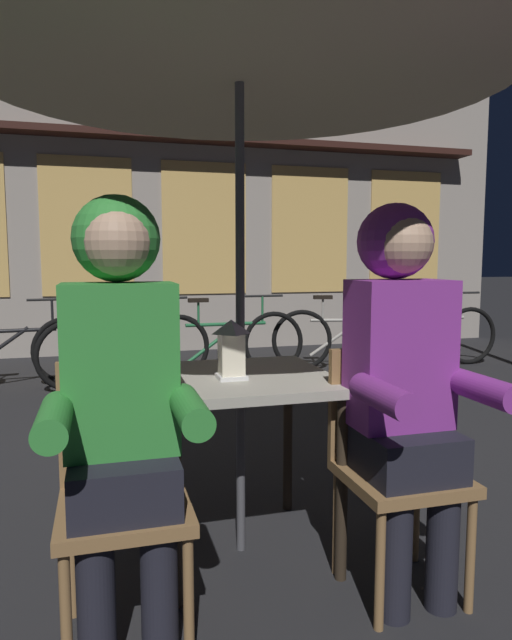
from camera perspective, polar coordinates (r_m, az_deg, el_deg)
name	(u,v)px	position (r m, az deg, el deg)	size (l,w,h in m)	color
ground_plane	(241,549)	(2.50, -1.56, -22.45)	(60.00, 60.00, 0.00)	#232326
cafe_table	(240,399)	(2.27, -1.61, -8.14)	(0.72, 0.72, 0.74)	#B2AD9E
patio_umbrella	(239,30)	(2.36, -1.72, 27.58)	(2.10, 2.10, 2.31)	#4C4C51
lantern	(231,348)	(2.15, -2.56, -2.87)	(0.11, 0.11, 0.23)	white
chair_left	(123,483)	(1.90, -13.48, -15.93)	(0.40, 0.40, 0.87)	olive
chair_right	(392,454)	(2.15, 13.78, -13.26)	(0.40, 0.40, 0.87)	olive
person_left_hooded	(121,377)	(1.74, -13.71, -5.69)	(0.45, 0.56, 1.40)	black
person_right_hooded	(403,361)	(2.01, 14.84, -4.11)	(0.45, 0.56, 1.40)	black
shopfront_building	(143,112)	(7.78, -11.51, 20.17)	(10.00, 0.93, 6.20)	#9E9389
bicycle_second	(9,352)	(5.63, -24.04, -3.02)	(1.68, 0.22, 0.84)	black
bicycle_third	(127,350)	(5.42, -13.12, -2.98)	(1.65, 0.39, 0.84)	black
bicycle_fourth	(226,343)	(5.68, -3.11, -2.40)	(1.68, 0.10, 0.84)	black
bicycle_fifth	(348,338)	(6.13, 9.42, -1.84)	(1.65, 0.39, 0.84)	black
bicycle_furthest	(429,336)	(6.54, 17.36, -1.54)	(1.68, 0.13, 0.84)	black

